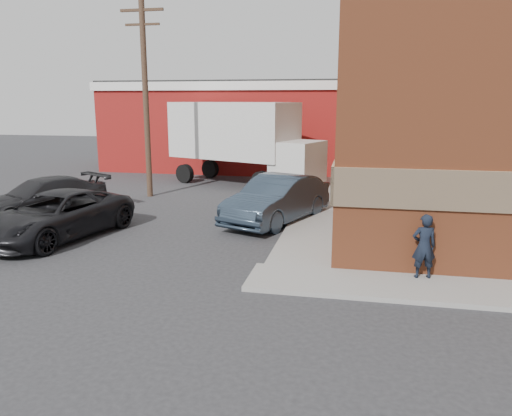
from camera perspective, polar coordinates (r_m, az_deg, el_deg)
The scene contains 9 objects.
ground at distance 13.56m, azimuth 2.17°, elevation -6.93°, with size 90.00×90.00×0.00m, color #28282B.
sidewalk_west at distance 22.13m, azimuth 7.60°, elevation 0.70°, with size 1.80×18.00×0.12m, color gray.
warehouse at distance 33.67m, azimuth -2.25°, elevation 9.46°, with size 16.30×8.30×5.60m.
utility_pole at distance 23.67m, azimuth -12.52°, elevation 12.68°, with size 2.00×0.26×9.00m.
man at distance 12.98m, azimuth 18.64°, elevation -4.16°, with size 0.59×0.39×1.62m, color black.
sedan at distance 18.42m, azimuth 2.44°, elevation 1.00°, with size 1.82×5.23×1.72m, color #2D3C4C.
suv_a at distance 17.52m, azimuth -21.94°, elevation -0.80°, with size 2.54×5.51×1.53m, color black.
suv_b at distance 20.90m, azimuth -23.31°, elevation 1.04°, with size 2.10×5.18×1.50m, color black.
box_truck at distance 26.26m, azimuth -1.10°, elevation 7.99°, with size 9.12×5.59×4.33m.
Camera 1 is at (2.10, -12.64, 4.45)m, focal length 35.00 mm.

